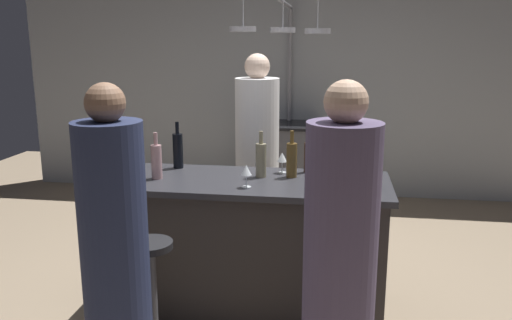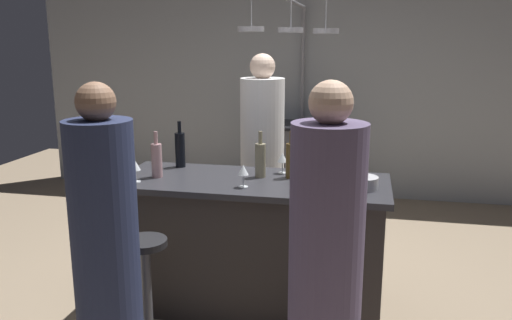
{
  "view_description": "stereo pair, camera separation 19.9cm",
  "coord_description": "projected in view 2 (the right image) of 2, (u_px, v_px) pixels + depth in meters",
  "views": [
    {
      "loc": [
        0.52,
        -3.28,
        1.8
      ],
      "look_at": [
        0.0,
        0.15,
        1.0
      ],
      "focal_mm": 36.65,
      "sensor_mm": 36.0,
      "label": 1
    },
    {
      "loc": [
        0.72,
        -3.25,
        1.8
      ],
      "look_at": [
        0.0,
        0.15,
        1.0
      ],
      "focal_mm": 36.65,
      "sensor_mm": 36.0,
      "label": 2
    }
  ],
  "objects": [
    {
      "name": "wine_bottle_amber",
      "position": [
        291.0,
        160.0,
        3.47
      ],
      "size": [
        0.07,
        0.07,
        0.32
      ],
      "color": "brown",
      "rests_on": "kitchen_island"
    },
    {
      "name": "ground_plane",
      "position": [
        252.0,
        304.0,
        3.65
      ],
      "size": [
        9.0,
        9.0,
        0.0
      ],
      "primitive_type": "plane",
      "color": "gray"
    },
    {
      "name": "wine_bottle_white",
      "position": [
        260.0,
        159.0,
        3.49
      ],
      "size": [
        0.07,
        0.07,
        0.31
      ],
      "color": "gray",
      "rests_on": "kitchen_island"
    },
    {
      "name": "back_wall",
      "position": [
        304.0,
        84.0,
        6.07
      ],
      "size": [
        6.4,
        0.16,
        2.6
      ],
      "primitive_type": "cube",
      "color": "#9EA3A8",
      "rests_on": "ground_plane"
    },
    {
      "name": "mixing_bowl_steel",
      "position": [
        362.0,
        183.0,
        3.23
      ],
      "size": [
        0.19,
        0.19,
        0.08
      ],
      "primitive_type": "cylinder",
      "color": "#B7B7BC",
      "rests_on": "kitchen_island"
    },
    {
      "name": "guest_left",
      "position": [
        106.0,
        251.0,
        2.67
      ],
      "size": [
        0.34,
        0.34,
        1.61
      ],
      "color": "#262D4C",
      "rests_on": "ground_plane"
    },
    {
      "name": "wine_glass_by_chef",
      "position": [
        135.0,
        166.0,
        3.36
      ],
      "size": [
        0.07,
        0.07,
        0.15
      ],
      "color": "silver",
      "rests_on": "kitchen_island"
    },
    {
      "name": "wine_glass_near_left_guest",
      "position": [
        243.0,
        171.0,
        3.25
      ],
      "size": [
        0.07,
        0.07,
        0.15
      ],
      "color": "silver",
      "rests_on": "kitchen_island"
    },
    {
      "name": "wine_bottle_dark",
      "position": [
        180.0,
        149.0,
        3.77
      ],
      "size": [
        0.07,
        0.07,
        0.33
      ],
      "color": "black",
      "rests_on": "kitchen_island"
    },
    {
      "name": "overhead_pot_rack",
      "position": [
        294.0,
        54.0,
        5.07
      ],
      "size": [
        0.88,
        1.49,
        2.17
      ],
      "color": "gray",
      "rests_on": "ground_plane"
    },
    {
      "name": "stove_range",
      "position": [
        298.0,
        163.0,
        5.88
      ],
      "size": [
        0.8,
        0.64,
        0.89
      ],
      "color": "#47474C",
      "rests_on": "ground_plane"
    },
    {
      "name": "pepper_mill",
      "position": [
        308.0,
        158.0,
        3.6
      ],
      "size": [
        0.05,
        0.05,
        0.21
      ],
      "primitive_type": "cylinder",
      "color": "#382319",
      "rests_on": "kitchen_island"
    },
    {
      "name": "mixing_bowl_blue",
      "position": [
        320.0,
        181.0,
        3.27
      ],
      "size": [
        0.15,
        0.15,
        0.07
      ],
      "primitive_type": "cylinder",
      "color": "#334C6B",
      "rests_on": "kitchen_island"
    },
    {
      "name": "wine_bottle_rose",
      "position": [
        157.0,
        160.0,
        3.49
      ],
      "size": [
        0.07,
        0.07,
        0.31
      ],
      "color": "#B78C8E",
      "rests_on": "kitchen_island"
    },
    {
      "name": "kitchen_island",
      "position": [
        251.0,
        243.0,
        3.55
      ],
      "size": [
        1.8,
        0.72,
        0.9
      ],
      "color": "#332D2B",
      "rests_on": "ground_plane"
    },
    {
      "name": "bar_stool_left",
      "position": [
        147.0,
        288.0,
        3.07
      ],
      "size": [
        0.28,
        0.28,
        0.68
      ],
      "color": "#4C4C51",
      "rests_on": "ground_plane"
    },
    {
      "name": "wine_glass_near_right_guest",
      "position": [
        282.0,
        159.0,
        3.59
      ],
      "size": [
        0.07,
        0.07,
        0.15
      ],
      "color": "silver",
      "rests_on": "kitchen_island"
    },
    {
      "name": "chef",
      "position": [
        262.0,
        165.0,
        4.33
      ],
      "size": [
        0.36,
        0.36,
        1.7
      ],
      "color": "white",
      "rests_on": "ground_plane"
    },
    {
      "name": "guest_right",
      "position": [
        325.0,
        269.0,
        2.43
      ],
      "size": [
        0.35,
        0.35,
        1.64
      ],
      "color": "#594C6B",
      "rests_on": "ground_plane"
    },
    {
      "name": "bar_stool_right",
      "position": [
        331.0,
        307.0,
        2.85
      ],
      "size": [
        0.28,
        0.28,
        0.68
      ],
      "color": "#4C4C51",
      "rests_on": "ground_plane"
    }
  ]
}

